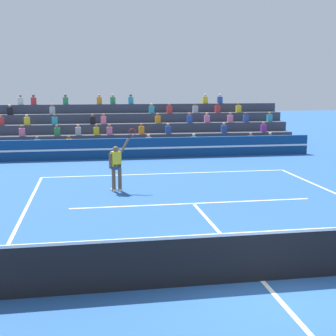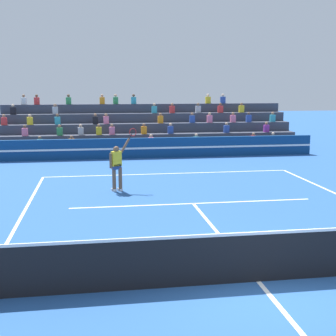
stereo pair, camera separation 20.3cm
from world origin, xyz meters
name	(u,v)px [view 1 (the left image)]	position (x,y,z in m)	size (l,w,h in m)	color
ground_plane	(262,281)	(0.00, 0.00, 0.00)	(120.00, 120.00, 0.00)	#285699
court_lines	(262,281)	(0.00, 0.00, 0.00)	(11.10, 23.90, 0.01)	white
tennis_net	(263,256)	(0.00, 0.00, 0.54)	(12.00, 0.10, 1.10)	slate
sponsor_banner_wall	(153,148)	(0.00, 16.67, 0.55)	(18.00, 0.26, 1.10)	navy
bleacher_stand	(144,132)	(0.00, 20.47, 1.02)	(17.80, 4.75, 3.38)	#383D4C
tennis_player	(117,165)	(-2.43, 8.74, 0.98)	(1.11, 0.57, 2.40)	brown
tennis_ball	(114,264)	(-2.94, 1.35, 0.03)	(0.07, 0.07, 0.07)	#C6DB33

